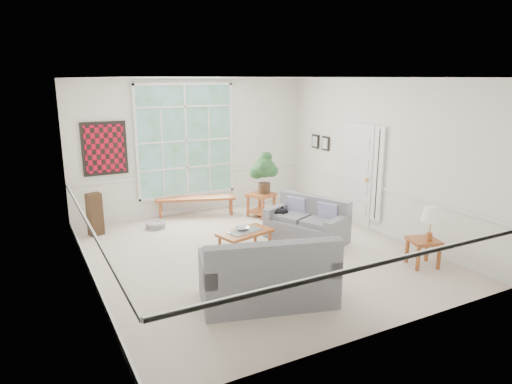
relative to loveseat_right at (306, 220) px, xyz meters
The scene contains 24 objects.
floor 1.22m from the loveseat_right, behind, with size 5.50×6.00×0.01m, color beige.
ceiling 2.84m from the loveseat_right, behind, with size 5.50×6.00×0.02m, color white.
wall_back 3.27m from the loveseat_right, 111.81° to the left, with size 5.50×0.02×3.00m, color white.
wall_front 3.52m from the loveseat_right, 110.03° to the right, with size 5.50×0.02×3.00m, color white.
wall_left 4.05m from the loveseat_right, behind, with size 0.02×6.00×3.00m, color white.
wall_right 1.95m from the loveseat_right, ahead, with size 0.02×6.00×3.00m, color white.
window_back 3.36m from the loveseat_right, 115.49° to the left, with size 2.30×0.08×2.40m, color white.
entry_door 1.75m from the loveseat_right, 16.38° to the left, with size 0.08×0.90×2.10m, color white.
door_sidelight 1.74m from the loveseat_right, ahead, with size 0.08×0.26×1.90m, color white.
wall_art 4.35m from the loveseat_right, 137.76° to the left, with size 0.90×0.06×1.10m, color maroon.
wall_frame_near 2.52m from the loveseat_right, 45.81° to the left, with size 0.04×0.26×0.32m, color black.
wall_frame_far 2.79m from the loveseat_right, 52.09° to the left, with size 0.04×0.26×0.32m, color black.
loveseat_right is the anchor object (origin of this frame).
loveseat_front 2.57m from the loveseat_right, 135.90° to the right, with size 1.80×0.93×0.97m, color slate.
coffee_table 1.29m from the loveseat_right, behind, with size 0.96×0.52×0.36m, color brown.
pewter_bowl 1.29m from the loveseat_right, behind, with size 0.31×0.31×0.08m, color #9D9DA2.
window_bench 2.82m from the loveseat_right, 116.92° to the left, with size 1.76×0.34×0.41m, color brown.
end_table 1.77m from the loveseat_right, 90.50° to the left, with size 0.52×0.52×0.52m, color brown.
houseplant 1.86m from the loveseat_right, 87.93° to the left, with size 0.54×0.54×0.92m, color #26532A, non-canonical shape.
side_table 2.17m from the loveseat_right, 62.71° to the right, with size 0.45×0.45×0.46m, color brown.
table_lamp 2.26m from the loveseat_right, 62.84° to the right, with size 0.33×0.33×0.56m, color white, non-canonical shape.
pet_bed 3.13m from the loveseat_right, 138.53° to the left, with size 0.41×0.41×0.12m, color gray.
floor_speaker 4.11m from the loveseat_right, 147.93° to the left, with size 0.26×0.21×0.84m, color #382415.
cat 0.54m from the loveseat_right, 123.14° to the left, with size 0.31×0.22×0.14m, color black.
Camera 1 is at (-3.54, -6.68, 2.98)m, focal length 32.00 mm.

